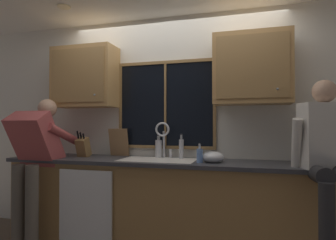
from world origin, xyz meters
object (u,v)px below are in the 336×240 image
mixing_bowl (213,157)px  bottle_tall_clear (181,148)px  bottle_green_glass (159,148)px  person_standing (35,155)px  cutting_board (119,142)px  soap_dispenser (200,155)px  person_sitting_on_counter (328,148)px  knife_block (83,147)px

mixing_bowl → bottle_tall_clear: 0.44m
bottle_green_glass → bottle_tall_clear: bearing=-4.8°
person_standing → cutting_board: (0.73, 0.54, 0.11)m
cutting_board → soap_dispenser: cutting_board is taller
person_standing → person_sitting_on_counter: size_ratio=1.26×
mixing_bowl → bottle_green_glass: size_ratio=0.88×
bottle_green_glass → person_standing: bearing=-156.9°
mixing_bowl → bottle_tall_clear: bottle_tall_clear is taller
person_standing → person_sitting_on_counter: person_sitting_on_counter is taller
person_standing → bottle_tall_clear: person_standing is taller
cutting_board → person_sitting_on_counter: bearing=-12.9°
cutting_board → knife_block: bearing=-151.7°
knife_block → mixing_bowl: 1.51m
bottle_green_glass → bottle_tall_clear: size_ratio=0.94×
bottle_green_glass → soap_dispenser: bearing=-30.6°
person_sitting_on_counter → soap_dispenser: person_sitting_on_counter is taller
knife_block → bottle_tall_clear: 1.14m
person_sitting_on_counter → mixing_bowl: (-0.97, 0.23, -0.13)m
cutting_board → mixing_bowl: (1.15, -0.26, -0.11)m
person_standing → bottle_green_glass: person_standing is taller
mixing_bowl → knife_block: bearing=177.5°
person_sitting_on_counter → bottle_tall_clear: 1.42m
bottle_green_glass → bottle_tall_clear: (0.27, -0.02, 0.01)m
knife_block → bottle_tall_clear: knife_block is taller
person_sitting_on_counter → person_standing: bearing=-178.8°
cutting_board → mixing_bowl: size_ratio=1.46×
person_sitting_on_counter → bottle_green_glass: size_ratio=4.90×
bottle_tall_clear → cutting_board: bearing=176.9°
cutting_board → bottle_tall_clear: bearing=-3.1°
person_sitting_on_counter → cutting_board: 2.17m
knife_block → bottle_green_glass: bearing=11.5°
person_standing → bottle_green_glass: (1.23, 0.53, 0.06)m
soap_dispenser → knife_block: bearing=174.4°
soap_dispenser → bottle_tall_clear: 0.38m
person_standing → knife_block: bearing=43.4°
cutting_board → person_standing: bearing=-143.3°
person_sitting_on_counter → knife_block: bearing=173.2°
knife_block → cutting_board: cutting_board is taller
bottle_green_glass → bottle_tall_clear: bottle_tall_clear is taller
bottle_tall_clear → person_standing: bearing=-161.5°
knife_block → soap_dispenser: size_ratio=1.70×
knife_block → mixing_bowl: bearing=-2.5°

